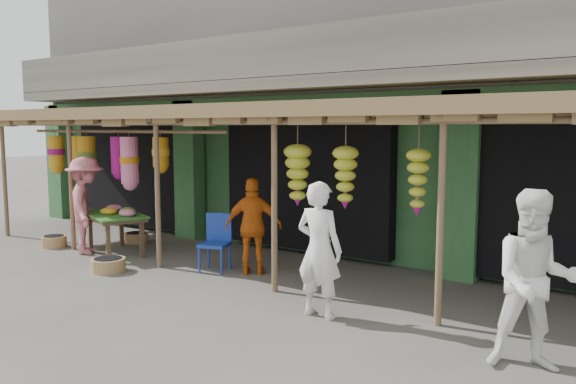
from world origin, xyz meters
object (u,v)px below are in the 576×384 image
Objects in this scene: flower_table at (116,216)px; person_front at (319,250)px; person_right at (536,281)px; person_vendor at (254,226)px; person_shopper at (86,205)px; blue_chair at (216,239)px.

person_front is (5.13, -0.84, 0.15)m from flower_table.
flower_table is at bearing -8.94° from person_front.
flower_table is 5.20m from person_front.
person_right reaches higher than person_front.
person_vendor is at bearing 141.28° from person_right.
person_right is at bearing 14.38° from flower_table.
person_shopper is at bearing -5.00° from person_front.
person_shopper reaches higher than blue_chair.
blue_chair is 0.75m from person_vendor.
person_shopper is (-2.94, -0.48, 0.40)m from blue_chair.
person_front is at bearing 12.12° from flower_table.
blue_chair is 0.55× the size of person_front.
blue_chair is 0.60× the size of person_vendor.
person_shopper is at bearing 168.97° from blue_chair.
blue_chair is at bearing 25.37° from flower_table.
person_shopper is (-5.63, 0.53, 0.06)m from person_front.
person_right is at bearing 177.83° from person_front.
flower_table is at bearing -27.23° from person_vendor.
person_front is 2.32m from person_vendor.
person_right is 4.78m from person_vendor.
person_front reaches higher than blue_chair.
flower_table is 1.08× the size of person_vendor.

